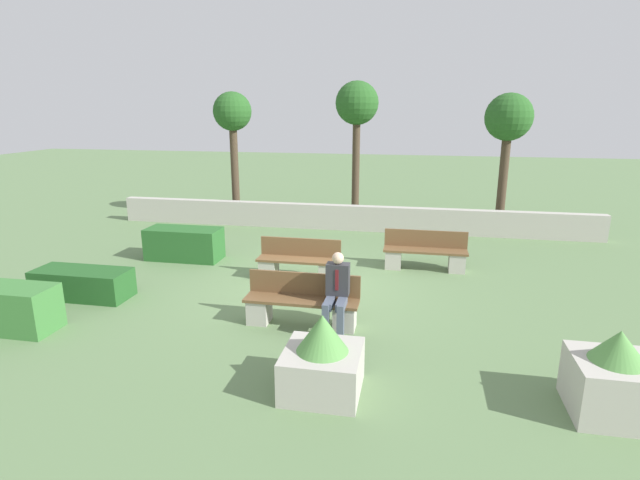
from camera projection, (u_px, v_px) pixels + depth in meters
name	position (u px, v px, depth m)	size (l,w,h in m)	color
ground_plane	(313.00, 288.00, 10.37)	(60.00, 60.00, 0.00)	#607F51
perimeter_wall	(347.00, 218.00, 15.15)	(14.55, 0.30, 0.76)	#B7B2A8
bench_front	(302.00, 306.00, 8.54)	(1.96, 0.49, 0.88)	brown
bench_left_side	(299.00, 265.00, 10.79)	(1.78, 0.48, 0.88)	brown
bench_right_side	(425.00, 255.00, 11.48)	(1.89, 0.48, 0.88)	brown
person_seated_man	(337.00, 289.00, 8.19)	(0.38, 0.64, 1.34)	#515B70
hedge_block_near_left	(6.00, 308.00, 8.36)	(1.68, 0.70, 0.77)	#3D7A38
hedge_block_near_right	(83.00, 283.00, 9.81)	(1.88, 0.75, 0.56)	#235623
hedge_block_mid_left	(184.00, 244.00, 12.23)	(1.81, 0.77, 0.77)	#286028
planter_corner_left	(322.00, 360.00, 6.50)	(1.01, 1.01, 1.09)	#B7B2A8
planter_corner_right	(614.00, 379.00, 6.02)	(0.96, 0.96, 1.10)	#B7B2A8
tree_leftmost	(232.00, 117.00, 16.16)	(1.25, 1.25, 4.12)	#473828
tree_center_left	(357.00, 108.00, 16.09)	(1.39, 1.39, 4.45)	#473828
tree_center_right	(508.00, 122.00, 14.75)	(1.40, 1.40, 4.04)	#473828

